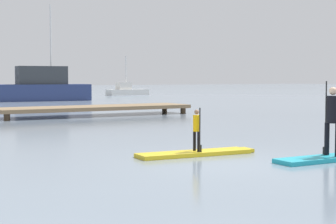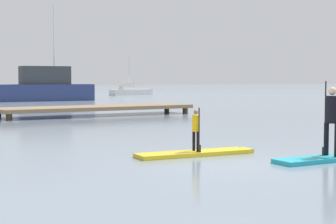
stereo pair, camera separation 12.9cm
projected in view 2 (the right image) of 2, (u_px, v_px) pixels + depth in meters
The scene contains 7 objects.
ground_plane at pixel (230, 164), 12.23m from camera, with size 240.00×240.00×0.00m, color gray.
paddleboard_near at pixel (196, 153), 13.68m from camera, with size 3.14×0.93×0.10m.
paddler_child_solo at pixel (196, 128), 13.62m from camera, with size 0.20×0.37×1.08m.
paddler_adult at pixel (332, 117), 12.79m from camera, with size 0.29×0.50×1.73m.
fishing_boat_green_midground at pixel (36, 88), 45.58m from camera, with size 10.06×3.38×7.94m.
motor_boat_small_navy at pixel (130, 91), 60.71m from camera, with size 5.18×2.02×4.26m.
floating_dock at pixel (97, 108), 27.94m from camera, with size 9.94×2.51×0.48m.
Camera 2 is at (-7.43, -9.70, 1.91)m, focal length 59.45 mm.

